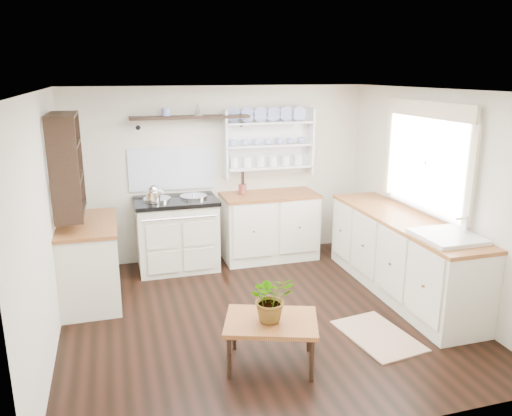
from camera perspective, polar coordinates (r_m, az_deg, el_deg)
name	(u,v)px	position (r m, az deg, el deg)	size (l,w,h in m)	color
floor	(261,315)	(5.36, 0.57, -12.13)	(4.00, 3.80, 0.01)	black
wall_back	(220,174)	(6.73, -4.10, 3.95)	(4.00, 0.02, 2.30)	beige
wall_right	(435,196)	(5.82, 19.81, 1.29)	(0.02, 3.80, 2.30)	beige
wall_left	(44,227)	(4.78, -23.02, -1.96)	(0.02, 3.80, 2.30)	beige
ceiling	(262,91)	(4.76, 0.65, 13.28)	(4.00, 3.80, 0.01)	white
window	(427,157)	(5.83, 18.91, 5.56)	(0.08, 1.55, 1.22)	white
aga_cooker	(177,233)	(6.48, -9.01, -2.87)	(1.03, 0.72, 0.95)	beige
back_cabinets	(269,225)	(6.77, 1.53, -1.98)	(1.27, 0.63, 0.90)	#F0E8CF
right_cabinets	(401,255)	(5.93, 16.29, -5.14)	(0.62, 2.43, 0.90)	#F0E8CF
belfast_sink	(446,248)	(5.24, 20.92, -4.29)	(0.55, 0.60, 0.45)	white
left_cabinets	(90,261)	(5.82, -18.45, -5.72)	(0.62, 1.13, 0.90)	#F0E8CF
plate_rack	(267,142)	(6.79, 1.32, 7.56)	(1.20, 0.22, 0.90)	white
high_shelf	(190,118)	(6.43, -7.53, 10.17)	(1.50, 0.29, 0.16)	black
left_shelving	(67,164)	(5.55, -20.83, 4.77)	(0.28, 0.80, 1.05)	black
kettle	(153,194)	(6.19, -11.65, 1.58)	(0.17, 0.17, 0.21)	silver
utensil_crock	(242,189)	(6.61, -1.57, 2.18)	(0.10, 0.10, 0.12)	brown
center_table	(271,325)	(4.38, 1.74, -13.20)	(0.92, 0.78, 0.42)	brown
potted_plant	(271,298)	(4.27, 1.77, -10.20)	(0.37, 0.32, 0.42)	#3F7233
floor_rug	(378,336)	(5.10, 13.76, -14.00)	(0.55, 0.85, 0.02)	#946F56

